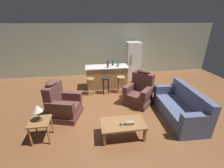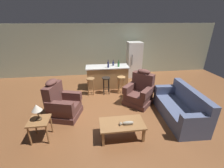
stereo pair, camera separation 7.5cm
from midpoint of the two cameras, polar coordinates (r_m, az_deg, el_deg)
ground_plane at (r=5.50m, az=0.15°, el=-6.78°), size 12.00×12.00×0.00m
back_wall at (r=8.00m, az=-2.95°, el=12.79°), size 12.00×0.05×2.60m
coffee_table at (r=3.85m, az=4.37°, el=-15.24°), size 1.10×0.60×0.42m
fish_figurine at (r=3.76m, az=6.21°, el=-14.57°), size 0.34×0.10×0.10m
couch at (r=4.95m, az=25.09°, el=-8.40°), size 0.93×1.94×0.94m
recliner_near_lamp at (r=4.78m, az=-18.13°, el=-7.25°), size 1.04×1.04×1.20m
recliner_near_island at (r=5.36m, az=10.87°, el=-2.99°), size 1.19×1.19×1.20m
end_table at (r=4.10m, az=-25.40°, el=-13.40°), size 0.48×0.48×0.56m
table_lamp at (r=3.91m, az=-26.29°, el=-8.35°), size 0.24×0.24×0.41m
kitchen_island at (r=6.51m, az=-1.46°, el=2.81°), size 1.80×0.70×0.95m
bar_stool_left at (r=5.90m, az=-7.75°, el=0.27°), size 0.32×0.32×0.68m
bar_stool_middle at (r=5.92m, az=-1.88°, el=0.58°), size 0.32×0.32×0.68m
bar_stool_right at (r=6.01m, az=3.88°, el=0.88°), size 0.32×0.32×0.68m
refrigerator at (r=7.80m, az=8.61°, el=9.13°), size 0.70×0.69×1.76m
bottle_tall_green at (r=6.30m, az=2.86°, el=7.62°), size 0.08×0.08×0.28m
bottle_short_amber at (r=6.17m, az=-1.10°, el=7.42°), size 0.08×0.08×0.32m
bottle_wine_dark at (r=6.45m, az=0.80°, el=7.87°), size 0.07×0.07×0.24m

